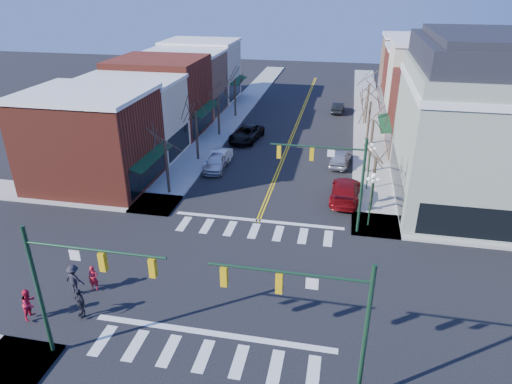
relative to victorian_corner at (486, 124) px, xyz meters
The scene contains 36 objects.
ground 22.95m from the victorian_corner, 138.69° to the right, with size 160.00×160.00×0.00m, color black.
sidewalk_left 26.67m from the victorian_corner, 167.71° to the left, with size 3.50×70.00×0.15m, color #9E9B93.
sidewalk_right 11.56m from the victorian_corner, 144.64° to the left, with size 3.50×70.00×0.15m, color #9E9B93.
bldg_left_brick_a 32.23m from the victorian_corner, behind, with size 10.00×8.50×8.00m, color maroon.
bldg_left_stucco_a 32.52m from the victorian_corner, behind, with size 10.00×7.00×7.50m, color beige.
bldg_left_brick_b 34.62m from the victorian_corner, 157.89° to the left, with size 10.00×9.00×8.50m, color maroon.
bldg_left_tan 38.51m from the victorian_corner, 146.41° to the left, with size 10.00×7.50×7.80m, color #926B50.
bldg_left_stucco_b 43.26m from the victorian_corner, 137.82° to the left, with size 10.00×8.00×8.20m, color beige.
bldg_right_brick_a 11.60m from the victorian_corner, 95.08° to the left, with size 10.00×8.50×8.00m, color maroon.
bldg_right_stucco 19.10m from the victorian_corner, 93.01° to the left, with size 10.00×7.00×10.00m, color beige.
bldg_right_brick_b 26.63m from the victorian_corner, 92.16° to the left, with size 10.00×8.00×8.50m, color maroon.
bldg_right_tan 34.58m from the victorian_corner, 91.66° to the left, with size 10.00×8.00×9.00m, color #926B50.
victorian_corner is the anchor object (origin of this frame).
traffic_mast_near_left 31.14m from the victorian_corner, 135.19° to the right, with size 6.60×0.28×7.20m.
traffic_mast_near_right 24.56m from the victorian_corner, 116.57° to the right, with size 6.60×0.28×7.20m.
traffic_mast_far_right 13.20m from the victorian_corner, 147.05° to the right, with size 6.60×0.28×7.20m.
lamppost_corner 10.89m from the victorian_corner, 144.14° to the right, with size 0.36×0.36×4.33m.
lamppost_midblock 9.10m from the victorian_corner, behind, with size 0.36×0.36×4.33m.
tree_left_a 25.51m from the victorian_corner, behind, with size 0.24×0.24×4.76m, color #382B21.
tree_left_b 25.64m from the victorian_corner, 169.76° to the left, with size 0.24×0.24×5.04m, color #382B21.
tree_left_c 28.20m from the victorian_corner, 153.34° to the left, with size 0.24×0.24×4.55m, color #382B21.
tree_left_d 32.53m from the victorian_corner, 140.54° to the left, with size 0.24×0.24×4.90m, color #382B21.
tree_right_a 9.84m from the victorian_corner, 156.63° to the right, with size 0.24×0.24×4.62m, color #382B21.
tree_right_b 10.12m from the victorian_corner, 150.95° to the left, with size 0.24×0.24×5.18m, color #382B21.
tree_right_c 15.49m from the victorian_corner, 122.94° to the left, with size 0.24×0.24×4.83m, color #382B21.
tree_right_d 22.43m from the victorian_corner, 111.56° to the left, with size 0.24×0.24×4.97m, color #382B21.
car_left_near 23.28m from the victorian_corner, behind, with size 1.83×4.54×1.55m, color silver.
car_left_mid 23.53m from the victorian_corner, behind, with size 1.58×4.52×1.49m, color silver.
car_left_far 24.94m from the victorian_corner, 152.00° to the left, with size 2.70×5.86×1.63m, color black.
car_right_near 11.79m from the victorian_corner, behind, with size 2.34×5.76×1.67m, color maroon.
car_right_mid 13.62m from the victorian_corner, 151.24° to the left, with size 1.82×4.52×1.54m, color #B0B0B5.
car_right_far 28.51m from the victorian_corner, 114.82° to the left, with size 1.45×4.14×1.37m, color black.
pedestrian_red_a 30.23m from the victorian_corner, 144.95° to the right, with size 0.57×0.37×1.56m, color red.
pedestrian_red_b 33.58m from the victorian_corner, 142.94° to the right, with size 0.88×0.68×1.80m, color red.
pedestrian_dark_a 31.17m from the victorian_corner, 140.92° to the right, with size 1.03×0.43×1.76m, color #212129.
pedestrian_dark_b 31.23m from the victorian_corner, 145.29° to the right, with size 1.18×0.68×1.83m, color black.
Camera 1 is at (5.84, -22.15, 16.95)m, focal length 32.00 mm.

